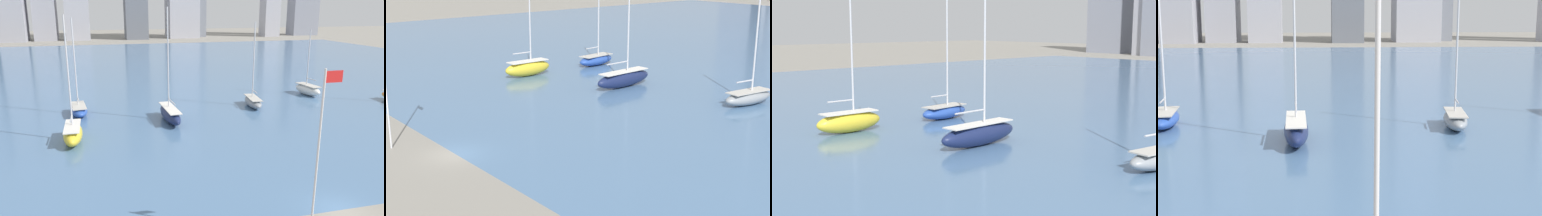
{
  "view_description": "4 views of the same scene",
  "coord_description": "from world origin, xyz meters",
  "views": [
    {
      "loc": [
        -17.35,
        -21.95,
        15.01
      ],
      "look_at": [
        -7.36,
        16.61,
        4.29
      ],
      "focal_mm": 35.0,
      "sensor_mm": 36.0,
      "label": 1
    },
    {
      "loc": [
        36.35,
        -17.61,
        14.84
      ],
      "look_at": [
        4.66,
        8.56,
        3.25
      ],
      "focal_mm": 50.0,
      "sensor_mm": 36.0,
      "label": 2
    },
    {
      "loc": [
        24.11,
        -4.56,
        10.07
      ],
      "look_at": [
        0.59,
        16.6,
        5.18
      ],
      "focal_mm": 50.0,
      "sensor_mm": 36.0,
      "label": 3
    },
    {
      "loc": [
        -5.99,
        -16.02,
        10.39
      ],
      "look_at": [
        -4.25,
        15.49,
        4.66
      ],
      "focal_mm": 50.0,
      "sensor_mm": 36.0,
      "label": 4
    }
  ],
  "objects": [
    {
      "name": "ground_plane",
      "position": [
        0.0,
        0.0,
        0.0
      ],
      "size": [
        500.0,
        500.0,
        0.0
      ],
      "primitive_type": "plane",
      "color": "gray"
    },
    {
      "name": "sailboat_blue",
      "position": [
        -20.15,
        32.39,
        0.88
      ],
      "size": [
        3.06,
        6.53,
        13.65
      ],
      "rotation": [
        0.0,
        0.0,
        0.12
      ],
      "color": "#284CA8",
      "rests_on": "harbor_water"
    },
    {
      "name": "sailboat_yellow",
      "position": [
        -20.39,
        20.78,
        1.12
      ],
      "size": [
        2.12,
        6.72,
        14.31
      ],
      "rotation": [
        0.0,
        0.0,
        -0.0
      ],
      "color": "yellow",
      "rests_on": "harbor_water"
    },
    {
      "name": "sailboat_gray",
      "position": [
        6.07,
        30.47,
        0.9
      ],
      "size": [
        2.84,
        6.56,
        12.95
      ],
      "rotation": [
        0.0,
        0.0,
        -0.13
      ],
      "color": "gray",
      "rests_on": "harbor_water"
    },
    {
      "name": "sailboat_navy",
      "position": [
        -8.0,
        26.06,
        1.09
      ],
      "size": [
        2.34,
        8.57,
        15.1
      ],
      "rotation": [
        0.0,
        0.0,
        0.05
      ],
      "color": "#19234C",
      "rests_on": "harbor_water"
    }
  ]
}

